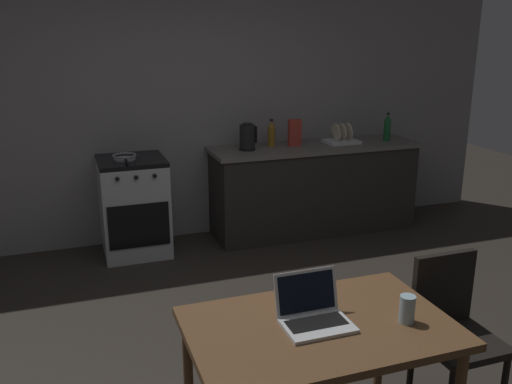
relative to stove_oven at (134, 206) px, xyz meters
The scene contains 14 objects.
ground_plane 2.22m from the stove_oven, 76.70° to the right, with size 12.00×12.00×0.00m, color #2D2823.
back_wall 1.29m from the stove_oven, 23.76° to the left, with size 6.40×0.10×2.82m, color gray.
kitchen_counter 1.85m from the stove_oven, ahead, with size 2.16×0.64×0.92m.
stove_oven is the anchor object (origin of this frame).
dining_table 2.99m from the stove_oven, 80.45° to the right, with size 1.25×0.79×0.73m.
chair 3.15m from the stove_oven, 64.74° to the right, with size 0.40×0.40×0.89m.
laptop 2.98m from the stove_oven, 80.74° to the right, with size 0.32×0.28×0.22m.
electric_kettle 1.27m from the stove_oven, ahead, with size 0.18×0.16×0.27m.
bottle 2.72m from the stove_oven, ahead, with size 0.07×0.07×0.29m.
frying_pan 0.49m from the stove_oven, 154.71° to the right, with size 0.22×0.39×0.05m.
drinking_glass 3.21m from the stove_oven, 73.72° to the right, with size 0.07×0.07×0.14m.
cereal_box 1.73m from the stove_oven, ahead, with size 0.13×0.05×0.27m.
dish_rack 2.21m from the stove_oven, ahead, with size 0.34×0.26×0.21m.
bottle_b 1.52m from the stove_oven, ahead, with size 0.08×0.08×0.28m.
Camera 1 is at (-1.05, -2.92, 2.07)m, focal length 38.91 mm.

